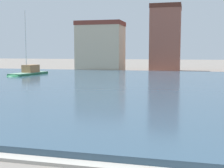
% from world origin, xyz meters
% --- Properties ---
extents(harbor_water, '(87.65, 43.85, 0.36)m').
position_xyz_m(harbor_water, '(0.00, 31.47, 0.18)').
color(harbor_water, '#334C60').
rests_on(harbor_water, ground).
extents(quay_edge_coping, '(87.65, 0.50, 0.12)m').
position_xyz_m(quay_edge_coping, '(0.00, 9.30, 0.06)').
color(quay_edge_coping, '#ADA89E').
rests_on(quay_edge_coping, ground).
extents(sailboat_green, '(2.97, 7.90, 9.40)m').
position_xyz_m(sailboat_green, '(-19.25, 39.45, 0.58)').
color(sailboat_green, '#236B42').
rests_on(sailboat_green, ground).
extents(townhouse_corner_house, '(8.62, 6.00, 9.33)m').
position_xyz_m(townhouse_corner_house, '(-13.10, 56.17, 4.68)').
color(townhouse_corner_house, '#C6B293').
rests_on(townhouse_corner_house, ground).
extents(townhouse_wide_warehouse, '(5.65, 5.49, 12.40)m').
position_xyz_m(townhouse_wide_warehouse, '(-1.15, 58.95, 6.21)').
color(townhouse_wide_warehouse, '#8E5142').
rests_on(townhouse_wide_warehouse, ground).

